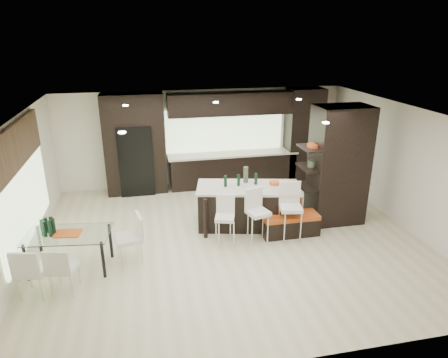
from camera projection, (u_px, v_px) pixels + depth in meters
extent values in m
plane|color=beige|center=(230.00, 238.00, 8.60)|extent=(8.00, 8.00, 0.00)
cube|color=white|center=(203.00, 138.00, 11.34)|extent=(8.00, 0.02, 2.70)
cube|color=white|center=(19.00, 195.00, 7.36)|extent=(0.02, 7.00, 2.70)
cube|color=white|center=(405.00, 167.00, 8.90)|extent=(0.02, 7.00, 2.70)
cube|color=white|center=(230.00, 114.00, 7.66)|extent=(8.00, 7.00, 0.02)
cube|color=#B2D199|center=(24.00, 191.00, 7.55)|extent=(0.04, 3.20, 1.90)
cube|color=#B2D199|center=(224.00, 130.00, 11.35)|extent=(3.40, 0.04, 1.20)
cube|color=brown|center=(17.00, 145.00, 7.24)|extent=(0.08, 3.00, 0.80)
cube|color=white|center=(228.00, 113.00, 7.89)|extent=(4.00, 3.00, 0.02)
cube|color=black|center=(223.00, 140.00, 11.13)|extent=(6.80, 0.68, 2.70)
cube|color=black|center=(136.00, 159.00, 10.77)|extent=(0.90, 0.68, 1.90)
cube|color=black|center=(338.00, 165.00, 9.00)|extent=(1.20, 0.80, 2.70)
cube|color=black|center=(248.00, 206.00, 9.04)|extent=(2.44, 1.45, 0.95)
cube|color=silver|center=(225.00, 226.00, 8.20)|extent=(0.47, 0.47, 0.86)
cube|color=silver|center=(258.00, 222.00, 8.31)|extent=(0.51, 0.51, 0.93)
cube|color=silver|center=(290.00, 218.00, 8.42)|extent=(0.52, 0.52, 1.00)
cube|color=black|center=(290.00, 224.00, 8.70)|extent=(1.24, 0.48, 0.48)
cube|color=white|center=(70.00, 251.00, 7.41)|extent=(1.60, 1.04, 0.72)
cube|color=silver|center=(64.00, 270.00, 6.73)|extent=(0.53, 0.53, 0.81)
cube|color=silver|center=(34.00, 273.00, 6.62)|extent=(0.56, 0.56, 0.87)
cube|color=silver|center=(129.00, 241.00, 7.58)|extent=(0.57, 0.57, 0.89)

